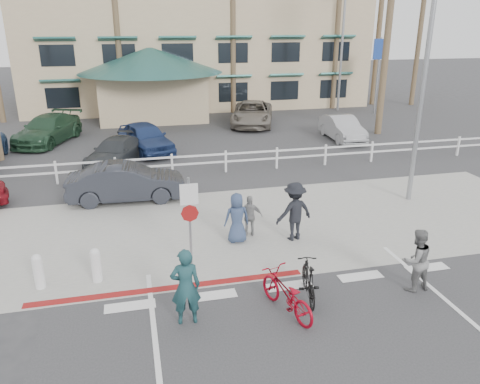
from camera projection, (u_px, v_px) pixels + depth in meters
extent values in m
plane|color=#333335|center=(297.00, 299.00, 11.47)|extent=(140.00, 140.00, 0.00)
cube|color=#333335|center=(331.00, 351.00, 9.64)|extent=(12.00, 16.00, 0.01)
cube|color=gray|center=(251.00, 226.00, 15.58)|extent=(22.00, 7.00, 0.01)
cube|color=#333335|center=(226.00, 187.00, 19.24)|extent=(40.00, 5.00, 0.01)
cube|color=#333335|center=(194.00, 136.00, 27.92)|extent=(50.00, 16.00, 0.01)
cube|color=maroon|center=(170.00, 288.00, 11.91)|extent=(7.00, 0.25, 0.02)
imported|color=maroon|center=(286.00, 294.00, 10.75)|extent=(1.22, 2.02, 1.00)
imported|color=#1A4045|center=(186.00, 287.00, 10.26)|extent=(0.68, 0.46, 1.83)
imported|color=black|center=(309.00, 280.00, 11.34)|extent=(0.77, 1.69, 0.98)
imported|color=slate|center=(416.00, 260.00, 11.60)|extent=(0.86, 0.70, 1.65)
imported|color=black|center=(294.00, 211.00, 14.31)|extent=(1.32, 0.94, 1.86)
imported|color=gray|center=(250.00, 216.00, 14.63)|extent=(0.84, 0.49, 1.34)
imported|color=navy|center=(237.00, 218.00, 14.19)|extent=(0.77, 0.50, 1.57)
imported|color=#23252D|center=(127.00, 182.00, 17.58)|extent=(4.41, 1.70, 1.43)
imported|color=#2B2E32|center=(116.00, 152.00, 22.10)|extent=(3.33, 4.60, 1.24)
imported|color=navy|center=(146.00, 138.00, 24.17)|extent=(3.15, 4.86, 1.54)
imported|color=#999A9E|center=(342.00, 128.00, 26.74)|extent=(1.67, 4.23, 1.37)
imported|color=#20412A|center=(48.00, 129.00, 26.06)|extent=(3.83, 5.66, 1.52)
imported|color=slate|center=(252.00, 114.00, 30.58)|extent=(4.10, 6.01, 1.53)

